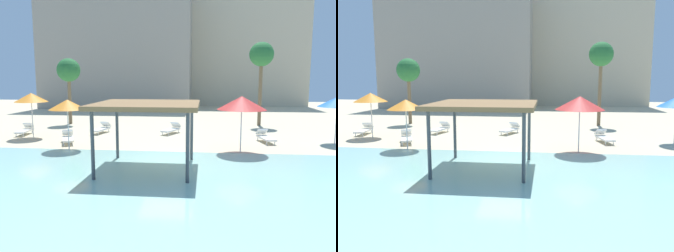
% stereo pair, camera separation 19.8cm
% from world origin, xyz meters
% --- Properties ---
extents(ground_plane, '(80.00, 80.00, 0.00)m').
position_xyz_m(ground_plane, '(0.00, 0.00, 0.00)').
color(ground_plane, beige).
extents(lagoon_water, '(44.00, 13.50, 0.04)m').
position_xyz_m(lagoon_water, '(0.00, -5.25, 0.02)').
color(lagoon_water, '#99D1C6').
rests_on(lagoon_water, ground).
extents(shade_pavilion, '(4.21, 4.21, 2.81)m').
position_xyz_m(shade_pavilion, '(-0.61, -1.83, 2.63)').
color(shade_pavilion, '#42474C').
rests_on(shade_pavilion, ground).
extents(beach_umbrella_orange_1, '(2.06, 2.06, 2.86)m').
position_xyz_m(beach_umbrella_orange_1, '(-9.24, 4.88, 2.57)').
color(beach_umbrella_orange_1, silver).
rests_on(beach_umbrella_orange_1, ground).
extents(beach_umbrella_red_2, '(2.48, 2.48, 2.90)m').
position_xyz_m(beach_umbrella_red_2, '(3.58, 1.86, 2.55)').
color(beach_umbrella_red_2, silver).
rests_on(beach_umbrella_red_2, ground).
extents(beach_umbrella_orange_3, '(1.94, 1.94, 2.69)m').
position_xyz_m(beach_umbrella_orange_3, '(-5.46, 1.56, 2.41)').
color(beach_umbrella_orange_3, silver).
rests_on(beach_umbrella_orange_3, ground).
extents(lounge_chair_0, '(1.29, 1.98, 0.74)m').
position_xyz_m(lounge_chair_0, '(-0.52, 7.40, 0.33)').
color(lounge_chair_0, white).
rests_on(lounge_chair_0, ground).
extents(lounge_chair_1, '(0.96, 1.98, 0.74)m').
position_xyz_m(lounge_chair_1, '(5.33, 4.92, 0.33)').
color(lounge_chair_1, white).
rests_on(lounge_chair_1, ground).
extents(lounge_chair_2, '(0.81, 1.95, 0.74)m').
position_xyz_m(lounge_chair_2, '(-10.34, 5.89, 0.33)').
color(lounge_chair_2, white).
rests_on(lounge_chair_2, ground).
extents(lounge_chair_4, '(1.31, 1.98, 0.74)m').
position_xyz_m(lounge_chair_4, '(-6.28, 3.34, 0.33)').
color(lounge_chair_4, white).
rests_on(lounge_chair_4, ground).
extents(lounge_chair_5, '(1.01, 1.98, 0.74)m').
position_xyz_m(lounge_chair_5, '(-5.40, 7.10, 0.33)').
color(lounge_chair_5, white).
rests_on(lounge_chair_5, ground).
extents(palm_tree_1, '(1.90, 1.90, 6.59)m').
position_xyz_m(palm_tree_1, '(6.08, 12.12, 5.47)').
color(palm_tree_1, brown).
rests_on(palm_tree_1, ground).
extents(palm_tree_2, '(1.90, 1.90, 5.38)m').
position_xyz_m(palm_tree_2, '(-9.40, 11.36, 4.33)').
color(palm_tree_2, brown).
rests_on(palm_tree_2, ground).
extents(hotel_block_0, '(18.61, 11.72, 14.27)m').
position_xyz_m(hotel_block_0, '(-9.44, 29.59, 7.14)').
color(hotel_block_0, '#9E9384').
rests_on(hotel_block_0, ground).
extents(hotel_block_1, '(18.86, 10.09, 16.26)m').
position_xyz_m(hotel_block_1, '(5.78, 35.45, 8.13)').
color(hotel_block_1, beige).
rests_on(hotel_block_1, ground).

